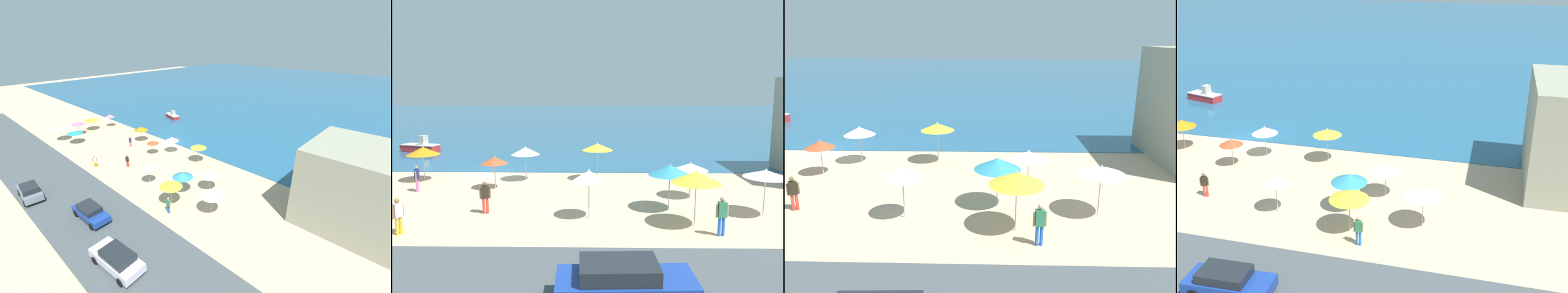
{
  "view_description": "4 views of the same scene",
  "coord_description": "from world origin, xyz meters",
  "views": [
    {
      "loc": [
        29.69,
        -26.07,
        15.99
      ],
      "look_at": [
        6.08,
        -0.62,
        1.2
      ],
      "focal_mm": 24.0,
      "sensor_mm": 36.0,
      "label": 1
    },
    {
      "loc": [
        7.96,
        -28.63,
        6.47
      ],
      "look_at": [
        7.43,
        1.75,
        1.78
      ],
      "focal_mm": 35.0,
      "sensor_mm": 36.0,
      "label": 2
    },
    {
      "loc": [
        11.61,
        -26.03,
        8.05
      ],
      "look_at": [
        11.03,
        -5.9,
        2.14
      ],
      "focal_mm": 35.0,
      "sensor_mm": 36.0,
      "label": 3
    },
    {
      "loc": [
        20.09,
        -34.39,
        15.3
      ],
      "look_at": [
        11.33,
        -1.07,
        1.06
      ],
      "focal_mm": 45.0,
      "sensor_mm": 36.0,
      "label": 4
    }
  ],
  "objects": [
    {
      "name": "beach_umbrella_1",
      "position": [
        13.65,
        -6.51,
        1.86
      ],
      "size": [
        2.05,
        2.05,
        2.14
      ],
      "color": "#B2B2B7",
      "rests_on": "ground_plane"
    },
    {
      "name": "beach_umbrella_10",
      "position": [
        16.61,
        -9.73,
        2.18
      ],
      "size": [
        2.21,
        2.21,
        2.44
      ],
      "color": "#B2B2B7",
      "rests_on": "ground_plane"
    },
    {
      "name": "beach_umbrella_9",
      "position": [
        12.69,
        -11.35,
        2.38
      ],
      "size": [
        2.3,
        2.3,
        2.73
      ],
      "color": "#B2B2B7",
      "rests_on": "ground_plane"
    },
    {
      "name": "ground_plane",
      "position": [
        0.0,
        0.0,
        0.0
      ],
      "size": [
        160.0,
        160.0,
        0.0
      ],
      "primitive_type": "plane",
      "color": "#CAAC8B"
    },
    {
      "name": "parked_car_1",
      "position": [
        8.84,
        -18.05,
        0.78
      ],
      "size": [
        4.21,
        1.95,
        1.34
      ],
      "color": "#1B3B95",
      "rests_on": "coastal_road"
    },
    {
      "name": "beach_umbrella_12",
      "position": [
        1.56,
        -4.81,
        1.87
      ],
      "size": [
        1.72,
        1.72,
        2.17
      ],
      "color": "#B2B2B7",
      "rests_on": "ground_plane"
    },
    {
      "name": "beach_umbrella_8",
      "position": [
        11.93,
        -8.96,
        2.19
      ],
      "size": [
        2.24,
        2.24,
        2.53
      ],
      "color": "#B2B2B7",
      "rests_on": "ground_plane"
    },
    {
      "name": "skiff_nearshore",
      "position": [
        -9.71,
        9.23,
        0.52
      ],
      "size": [
        4.25,
        2.3,
        1.66
      ],
      "color": "#B82B2C",
      "rests_on": "sea"
    },
    {
      "name": "beach_umbrella_6",
      "position": [
        -3.92,
        -2.83,
        2.14
      ],
      "size": [
        2.22,
        2.22,
        2.49
      ],
      "color": "#B2B2B7",
      "rests_on": "ground_plane"
    },
    {
      "name": "bather_1",
      "position": [
        2.31,
        -9.67,
        0.95
      ],
      "size": [
        0.53,
        0.34,
        1.7
      ],
      "color": "#E73C2C",
      "rests_on": "ground_plane"
    },
    {
      "name": "beach_umbrella_5",
      "position": [
        3.15,
        -2.5,
        2.11
      ],
      "size": [
        1.99,
        1.99,
        2.45
      ],
      "color": "#B2B2B7",
      "rests_on": "ground_plane"
    },
    {
      "name": "sea",
      "position": [
        0.0,
        55.0,
        0.03
      ],
      "size": [
        150.0,
        110.0,
        0.05
      ],
      "primitive_type": "cube",
      "color": "#245B80",
      "rests_on": "ground_plane"
    },
    {
      "name": "beach_umbrella_4",
      "position": [
        7.69,
        -10.28,
        2.17
      ],
      "size": [
        1.7,
        1.7,
        2.52
      ],
      "color": "#B2B2B7",
      "rests_on": "ground_plane"
    },
    {
      "name": "bather_0",
      "position": [
        13.55,
        -12.52,
        1.01
      ],
      "size": [
        0.57,
        0.25,
        1.79
      ],
      "color": "blue",
      "rests_on": "ground_plane"
    },
    {
      "name": "beach_umbrella_7",
      "position": [
        8.18,
        -2.33,
        2.38
      ],
      "size": [
        2.15,
        2.15,
        2.69
      ],
      "color": "#B2B2B7",
      "rests_on": "ground_plane"
    }
  ]
}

